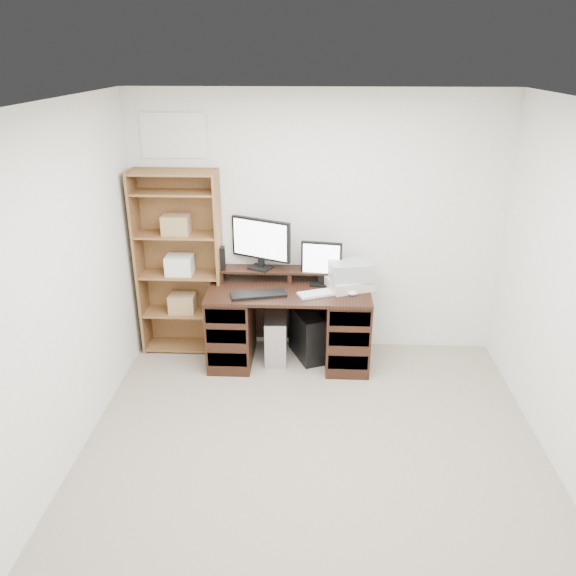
# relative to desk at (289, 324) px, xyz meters

# --- Properties ---
(room) EXTENTS (3.54, 4.04, 2.54)m
(room) POSITION_rel_desk_xyz_m (0.24, -1.64, 0.86)
(room) COLOR gray
(room) RESTS_ON ground
(desk) EXTENTS (1.50, 0.70, 0.75)m
(desk) POSITION_rel_desk_xyz_m (0.00, 0.00, 0.00)
(desk) COLOR black
(desk) RESTS_ON ground
(riser_shelf) EXTENTS (1.40, 0.22, 0.12)m
(riser_shelf) POSITION_rel_desk_xyz_m (0.00, 0.21, 0.45)
(riser_shelf) COLOR black
(riser_shelf) RESTS_ON desk
(monitor_wide) EXTENTS (0.57, 0.29, 0.48)m
(monitor_wide) POSITION_rel_desk_xyz_m (-0.28, 0.22, 0.75)
(monitor_wide) COLOR black
(monitor_wide) RESTS_ON riser_shelf
(monitor_small) EXTENTS (0.38, 0.17, 0.42)m
(monitor_small) POSITION_rel_desk_xyz_m (0.29, 0.14, 0.59)
(monitor_small) COLOR black
(monitor_small) RESTS_ON desk
(speaker) EXTENTS (0.10, 0.10, 0.22)m
(speaker) POSITION_rel_desk_xyz_m (-0.66, 0.17, 0.59)
(speaker) COLOR black
(speaker) RESTS_ON riser_shelf
(keyboard_black) EXTENTS (0.52, 0.28, 0.03)m
(keyboard_black) POSITION_rel_desk_xyz_m (-0.27, -0.17, 0.37)
(keyboard_black) COLOR black
(keyboard_black) RESTS_ON desk
(keyboard_white) EXTENTS (0.49, 0.31, 0.02)m
(keyboard_white) POSITION_rel_desk_xyz_m (0.32, -0.10, 0.37)
(keyboard_white) COLOR silver
(keyboard_white) RESTS_ON desk
(mouse) EXTENTS (0.10, 0.07, 0.04)m
(mouse) POSITION_rel_desk_xyz_m (0.58, -0.12, 0.38)
(mouse) COLOR silver
(mouse) RESTS_ON desk
(printer) EXTENTS (0.48, 0.42, 0.10)m
(printer) POSITION_rel_desk_xyz_m (0.56, 0.05, 0.41)
(printer) COLOR #BEB7A5
(printer) RESTS_ON desk
(basket) EXTENTS (0.43, 0.34, 0.16)m
(basket) POSITION_rel_desk_xyz_m (0.56, 0.05, 0.54)
(basket) COLOR #999FA3
(basket) RESTS_ON printer
(tower_silver) EXTENTS (0.22, 0.46, 0.45)m
(tower_silver) POSITION_rel_desk_xyz_m (-0.13, 0.04, -0.16)
(tower_silver) COLOR #B3B5BA
(tower_silver) RESTS_ON ground
(tower_black) EXTENTS (0.37, 0.51, 0.47)m
(tower_black) POSITION_rel_desk_xyz_m (0.17, 0.08, -0.15)
(tower_black) COLOR black
(tower_black) RESTS_ON ground
(bookshelf) EXTENTS (0.80, 0.30, 1.80)m
(bookshelf) POSITION_rel_desk_xyz_m (-1.06, 0.21, 0.53)
(bookshelf) COLOR #905F32
(bookshelf) RESTS_ON ground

